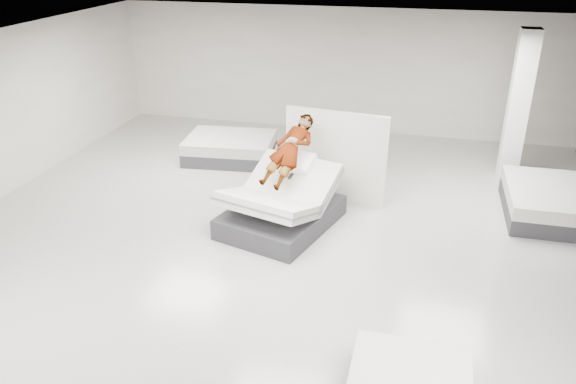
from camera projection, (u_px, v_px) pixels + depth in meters
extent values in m
plane|color=#B5B2AA|center=(273.00, 263.00, 9.11)|extent=(14.00, 14.00, 0.00)
plane|color=black|center=(271.00, 66.00, 7.76)|extent=(14.00, 14.00, 0.00)
cube|color=silver|center=(344.00, 71.00, 14.60)|extent=(12.00, 0.04, 3.20)
cube|color=#323236|center=(282.00, 217.00, 10.19)|extent=(2.14, 2.50, 0.37)
cube|color=white|center=(293.00, 181.00, 10.28)|extent=(1.83, 1.46, 0.72)
cube|color=slate|center=(293.00, 181.00, 10.28)|extent=(1.83, 1.39, 0.56)
cube|color=white|center=(267.00, 205.00, 9.63)|extent=(1.84, 1.50, 0.53)
cube|color=slate|center=(267.00, 205.00, 9.63)|extent=(1.85, 1.47, 0.34)
cube|color=white|center=(298.00, 162.00, 10.29)|extent=(0.69, 0.59, 0.34)
imported|color=slate|center=(290.00, 158.00, 9.98)|extent=(0.92, 1.40, 1.46)
cube|color=black|center=(291.00, 176.00, 9.68)|extent=(0.09, 0.15, 0.08)
cube|color=silver|center=(335.00, 157.00, 10.88)|extent=(2.02, 0.39, 1.84)
cube|color=#323236|center=(547.00, 208.00, 10.58)|extent=(1.54, 2.05, 0.31)
cube|color=white|center=(550.00, 195.00, 10.46)|extent=(1.54, 2.05, 0.26)
cube|color=#323236|center=(231.00, 153.00, 13.23)|extent=(2.12, 1.67, 0.30)
cube|color=white|center=(230.00, 142.00, 13.12)|extent=(2.12, 1.67, 0.25)
cube|color=silver|center=(518.00, 108.00, 11.52)|extent=(0.40, 0.40, 3.20)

